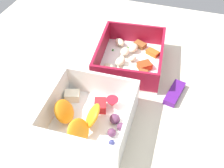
# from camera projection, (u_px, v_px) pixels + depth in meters

# --- Properties ---
(table_surface) EXTENTS (0.80, 0.80, 0.02)m
(table_surface) POSITION_uv_depth(u_px,v_px,m) (109.00, 95.00, 0.59)
(table_surface) COLOR beige
(table_surface) RESTS_ON ground
(pasta_container) EXTENTS (0.19, 0.16, 0.05)m
(pasta_container) POSITION_uv_depth(u_px,v_px,m) (130.00, 58.00, 0.64)
(pasta_container) COLOR white
(pasta_container) RESTS_ON table_surface
(fruit_bowl) EXTENTS (0.16, 0.16, 0.06)m
(fruit_bowl) POSITION_uv_depth(u_px,v_px,m) (89.00, 117.00, 0.51)
(fruit_bowl) COLOR white
(fruit_bowl) RESTS_ON table_surface
(candy_bar) EXTENTS (0.07, 0.04, 0.01)m
(candy_bar) POSITION_uv_depth(u_px,v_px,m) (175.00, 93.00, 0.57)
(candy_bar) COLOR #51197A
(candy_bar) RESTS_ON table_surface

